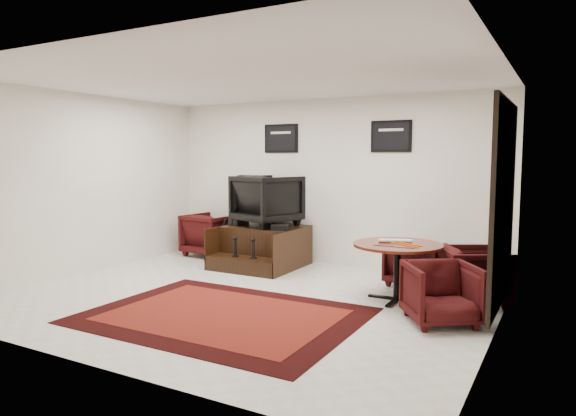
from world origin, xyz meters
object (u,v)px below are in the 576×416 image
object	(u,v)px
table_chair_window	(474,273)
table_chair_corner	(441,290)
meeting_table	(398,251)
shine_chair	(267,198)
armchair_side	(211,232)
table_chair_back	(415,262)
shine_podium	(263,248)

from	to	relation	value
table_chair_window	table_chair_corner	size ratio (longest dim) A/B	1.06
table_chair_window	meeting_table	bearing A→B (deg)	80.77
shine_chair	armchair_side	bearing A→B (deg)	11.87
armchair_side	meeting_table	distance (m)	4.13
shine_chair	table_chair_window	world-z (taller)	shine_chair
meeting_table	table_chair_corner	distance (m)	1.00
armchair_side	table_chair_window	bearing A→B (deg)	174.72
table_chair_back	table_chair_window	bearing A→B (deg)	160.81
armchair_side	meeting_table	world-z (taller)	armchair_side
shine_chair	meeting_table	bearing A→B (deg)	176.31
shine_podium	armchair_side	bearing A→B (deg)	166.76
shine_podium	shine_chair	world-z (taller)	shine_chair
shine_podium	shine_chair	xyz separation A→B (m)	(0.00, 0.14, 0.84)
shine_podium	armchair_side	xyz separation A→B (m)	(-1.33, 0.31, 0.12)
table_chair_back	shine_chair	bearing A→B (deg)	6.29
shine_podium	table_chair_back	bearing A→B (deg)	-2.54
table_chair_back	table_chair_window	distance (m)	1.03
meeting_table	table_chair_corner	xyz separation A→B (m)	(0.69, -0.66, -0.27)
shine_podium	table_chair_back	distance (m)	2.59
armchair_side	table_chair_back	size ratio (longest dim) A/B	1.24
meeting_table	table_chair_window	xyz separation A→B (m)	(0.88, 0.32, -0.25)
shine_chair	table_chair_back	distance (m)	2.72
table_chair_window	table_chair_corner	distance (m)	1.00
shine_chair	table_chair_window	bearing A→B (deg)	-173.36
table_chair_back	shine_podium	bearing A→B (deg)	9.33
shine_podium	meeting_table	world-z (taller)	meeting_table
shine_chair	table_chair_corner	size ratio (longest dim) A/B	1.29
shine_chair	armchair_side	xyz separation A→B (m)	(-1.33, 0.17, -0.71)
table_chair_back	table_chair_corner	size ratio (longest dim) A/B	0.93
armchair_side	shine_chair	bearing A→B (deg)	178.52
shine_podium	table_chair_back	size ratio (longest dim) A/B	1.92
meeting_table	table_chair_window	distance (m)	0.97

